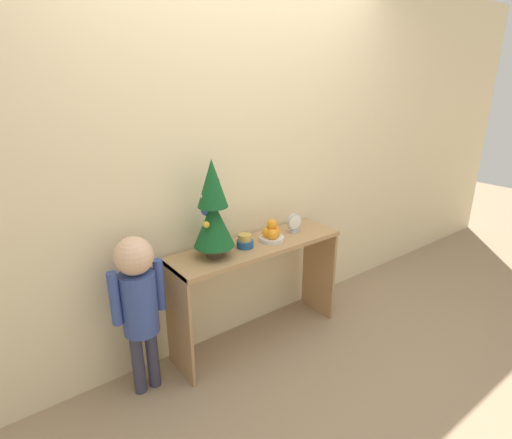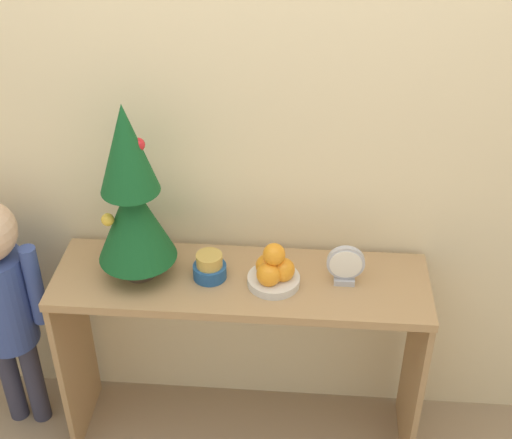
% 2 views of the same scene
% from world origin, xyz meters
% --- Properties ---
extents(back_wall, '(7.00, 0.05, 2.50)m').
position_xyz_m(back_wall, '(0.00, 0.40, 1.25)').
color(back_wall, beige).
rests_on(back_wall, ground_plane).
extents(console_table, '(1.22, 0.35, 0.73)m').
position_xyz_m(console_table, '(0.00, 0.18, 0.57)').
color(console_table, tan).
rests_on(console_table, ground_plane).
extents(mini_tree, '(0.25, 0.25, 0.60)m').
position_xyz_m(mini_tree, '(-0.33, 0.18, 1.03)').
color(mini_tree, '#4C3828').
rests_on(mini_tree, console_table).
extents(fruit_bowl, '(0.17, 0.17, 0.15)m').
position_xyz_m(fruit_bowl, '(0.11, 0.16, 0.78)').
color(fruit_bowl, silver).
rests_on(fruit_bowl, console_table).
extents(singing_bowl, '(0.11, 0.11, 0.09)m').
position_xyz_m(singing_bowl, '(-0.10, 0.18, 0.77)').
color(singing_bowl, '#235189').
rests_on(singing_bowl, console_table).
extents(desk_clock, '(0.12, 0.04, 0.14)m').
position_xyz_m(desk_clock, '(0.33, 0.18, 0.80)').
color(desk_clock, '#B2B2B7').
rests_on(desk_clock, console_table).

